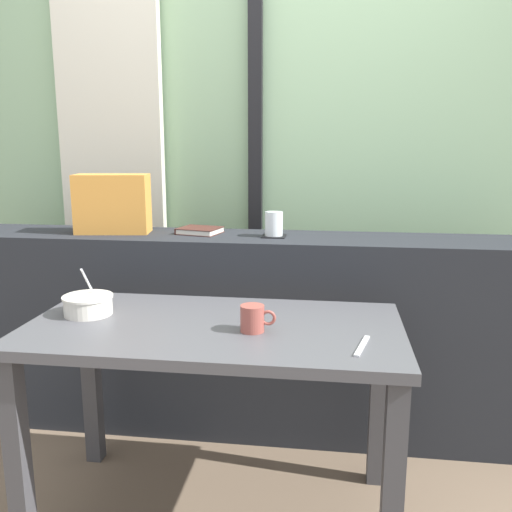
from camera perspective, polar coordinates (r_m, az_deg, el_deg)
The scene contains 13 objects.
ground at distance 2.23m, azimuth -4.05°, elevation -23.55°, with size 8.00×8.00×0.00m, color #75604C.
outdoor_backdrop at distance 2.99m, azimuth 0.33°, elevation 13.87°, with size 4.80×0.08×2.80m, color #9EC699.
curtain_left_panel at distance 3.09m, azimuth -14.67°, elevation 10.64°, with size 0.56×0.06×2.50m, color beige.
window_divider_post at distance 2.92m, azimuth -0.06°, elevation 11.95°, with size 0.07×0.05×2.60m, color black.
dark_console_ledge at distance 2.51m, azimuth -1.60°, elevation -7.93°, with size 2.80×0.37×0.89m, color #23262B.
breakfast_table at distance 1.87m, azimuth -4.34°, elevation -10.17°, with size 1.23×0.64×0.70m.
coaster_square at distance 2.37m, azimuth 1.85°, elevation 2.07°, with size 0.10×0.10×0.01m, color black.
juice_glass at distance 2.36m, azimuth 1.86°, elevation 3.22°, with size 0.08×0.08×0.10m.
closed_book at distance 2.47m, azimuth -5.86°, elevation 2.64°, with size 0.20×0.18×0.03m.
throw_pillow at distance 2.54m, azimuth -14.61°, elevation 5.24°, with size 0.32×0.14×0.26m, color #D18938.
soup_bowl at distance 2.00m, azimuth -16.96°, elevation -4.82°, with size 0.17×0.17×0.17m.
fork_utensil at distance 1.66m, azimuth 10.91°, elevation -9.10°, with size 0.02×0.17×0.01m, color silver.
ceramic_mug at distance 1.74m, azimuth -0.30°, elevation -6.46°, with size 0.11×0.08×0.08m.
Camera 1 is at (0.39, -1.78, 1.29)m, focal length 38.72 mm.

